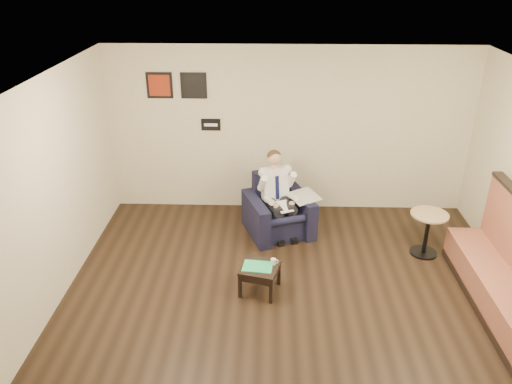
{
  "coord_description": "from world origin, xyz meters",
  "views": [
    {
      "loc": [
        -0.31,
        -4.9,
        4.08
      ],
      "look_at": [
        -0.5,
        1.2,
        1.13
      ],
      "focal_mm": 35.0,
      "sensor_mm": 36.0,
      "label": 1
    }
  ],
  "objects_px": {
    "coffee_mug": "(273,262)",
    "cafe_table": "(426,234)",
    "armchair": "(279,206)",
    "seated_man": "(282,200)",
    "green_folder": "(258,267)",
    "smartphone": "(266,261)",
    "banquette": "(509,266)",
    "side_table": "(260,279)"
  },
  "relations": [
    {
      "from": "coffee_mug",
      "to": "side_table",
      "type": "bearing_deg",
      "value": -161.15
    },
    {
      "from": "green_folder",
      "to": "banquette",
      "type": "height_order",
      "value": "banquette"
    },
    {
      "from": "armchair",
      "to": "cafe_table",
      "type": "bearing_deg",
      "value": -34.89
    },
    {
      "from": "seated_man",
      "to": "coffee_mug",
      "type": "bearing_deg",
      "value": -115.23
    },
    {
      "from": "side_table",
      "to": "smartphone",
      "type": "relative_size",
      "value": 3.93
    },
    {
      "from": "green_folder",
      "to": "side_table",
      "type": "bearing_deg",
      "value": 18.85
    },
    {
      "from": "coffee_mug",
      "to": "banquette",
      "type": "xyz_separation_m",
      "value": [
        2.84,
        -0.36,
        0.24
      ]
    },
    {
      "from": "armchair",
      "to": "green_folder",
      "type": "distance_m",
      "value": 1.6
    },
    {
      "from": "armchair",
      "to": "side_table",
      "type": "bearing_deg",
      "value": -119.46
    },
    {
      "from": "coffee_mug",
      "to": "smartphone",
      "type": "xyz_separation_m",
      "value": [
        -0.1,
        0.06,
        -0.04
      ]
    },
    {
      "from": "smartphone",
      "to": "cafe_table",
      "type": "distance_m",
      "value": 2.51
    },
    {
      "from": "armchair",
      "to": "coffee_mug",
      "type": "distance_m",
      "value": 1.51
    },
    {
      "from": "side_table",
      "to": "smartphone",
      "type": "distance_m",
      "value": 0.24
    },
    {
      "from": "seated_man",
      "to": "side_table",
      "type": "height_order",
      "value": "seated_man"
    },
    {
      "from": "smartphone",
      "to": "green_folder",
      "type": "bearing_deg",
      "value": -103.96
    },
    {
      "from": "green_folder",
      "to": "smartphone",
      "type": "relative_size",
      "value": 3.21
    },
    {
      "from": "armchair",
      "to": "cafe_table",
      "type": "height_order",
      "value": "armchair"
    },
    {
      "from": "seated_man",
      "to": "smartphone",
      "type": "bearing_deg",
      "value": -119.62
    },
    {
      "from": "coffee_mug",
      "to": "banquette",
      "type": "distance_m",
      "value": 2.87
    },
    {
      "from": "coffee_mug",
      "to": "banquette",
      "type": "bearing_deg",
      "value": -7.21
    },
    {
      "from": "armchair",
      "to": "coffee_mug",
      "type": "xyz_separation_m",
      "value": [
        -0.09,
        -1.51,
        -0.03
      ]
    },
    {
      "from": "green_folder",
      "to": "coffee_mug",
      "type": "height_order",
      "value": "coffee_mug"
    },
    {
      "from": "side_table",
      "to": "cafe_table",
      "type": "bearing_deg",
      "value": 22.15
    },
    {
      "from": "smartphone",
      "to": "armchair",
      "type": "bearing_deg",
      "value": 107.57
    },
    {
      "from": "seated_man",
      "to": "coffee_mug",
      "type": "relative_size",
      "value": 15.53
    },
    {
      "from": "seated_man",
      "to": "coffee_mug",
      "type": "distance_m",
      "value": 1.41
    },
    {
      "from": "coffee_mug",
      "to": "cafe_table",
      "type": "relative_size",
      "value": 0.12
    },
    {
      "from": "cafe_table",
      "to": "banquette",
      "type": "bearing_deg",
      "value": -65.65
    },
    {
      "from": "armchair",
      "to": "cafe_table",
      "type": "distance_m",
      "value": 2.25
    },
    {
      "from": "side_table",
      "to": "banquette",
      "type": "distance_m",
      "value": 3.07
    },
    {
      "from": "seated_man",
      "to": "cafe_table",
      "type": "relative_size",
      "value": 1.87
    },
    {
      "from": "smartphone",
      "to": "banquette",
      "type": "bearing_deg",
      "value": 16.7
    },
    {
      "from": "side_table",
      "to": "banquette",
      "type": "xyz_separation_m",
      "value": [
        3.02,
        -0.3,
        0.47
      ]
    },
    {
      "from": "green_folder",
      "to": "banquette",
      "type": "xyz_separation_m",
      "value": [
        3.04,
        -0.29,
        0.27
      ]
    },
    {
      "from": "side_table",
      "to": "smartphone",
      "type": "bearing_deg",
      "value": 57.8
    },
    {
      "from": "armchair",
      "to": "cafe_table",
      "type": "relative_size",
      "value": 1.41
    },
    {
      "from": "coffee_mug",
      "to": "cafe_table",
      "type": "xyz_separation_m",
      "value": [
        2.26,
        0.93,
        -0.09
      ]
    },
    {
      "from": "seated_man",
      "to": "green_folder",
      "type": "distance_m",
      "value": 1.52
    },
    {
      "from": "banquette",
      "to": "side_table",
      "type": "bearing_deg",
      "value": 174.32
    },
    {
      "from": "armchair",
      "to": "banquette",
      "type": "distance_m",
      "value": 3.33
    },
    {
      "from": "banquette",
      "to": "cafe_table",
      "type": "bearing_deg",
      "value": 114.35
    },
    {
      "from": "side_table",
      "to": "green_folder",
      "type": "xyz_separation_m",
      "value": [
        -0.03,
        -0.01,
        0.2
      ]
    }
  ]
}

